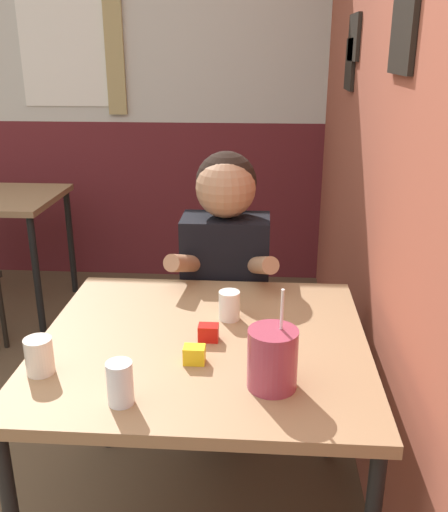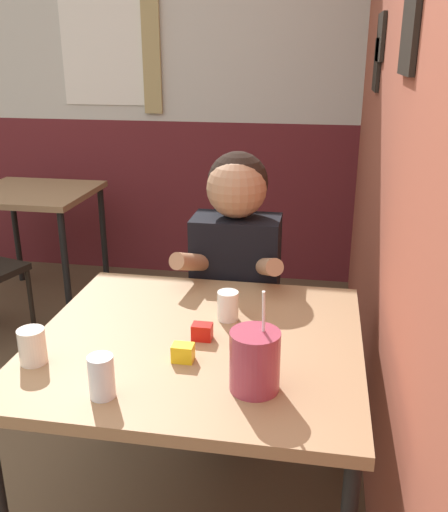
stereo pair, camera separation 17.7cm
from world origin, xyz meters
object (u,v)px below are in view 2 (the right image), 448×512
Objects in this scene: main_table at (198,356)px; background_table at (34,205)px; person_seated at (236,288)px; cocktail_pitcher at (255,361)px.

main_table is 2.21m from background_table.
main_table is 0.58m from person_seated.
main_table and background_table have the same top height.
main_table is at bearing 130.26° from cocktail_pitcher.
background_table is at bearing 130.06° from cocktail_pitcher.
background_table is 1.83m from person_seated.
cocktail_pitcher is (0.18, -0.82, 0.16)m from person_seated.
person_seated is at bearing 87.20° from main_table.
cocktail_pitcher is (1.63, -1.93, 0.17)m from background_table.
person_seated is (1.45, -1.11, 0.01)m from background_table.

